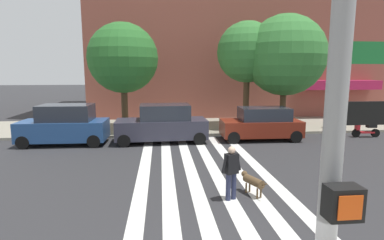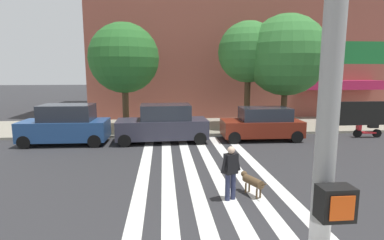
{
  "view_description": "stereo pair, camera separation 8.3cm",
  "coord_description": "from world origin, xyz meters",
  "px_view_note": "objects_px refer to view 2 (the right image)",
  "views": [
    {
      "loc": [
        -1.54,
        -3.18,
        3.8
      ],
      "look_at": [
        -0.38,
        8.05,
        1.99
      ],
      "focal_mm": 28.41,
      "sensor_mm": 36.0,
      "label": 1
    },
    {
      "loc": [
        -1.46,
        -3.18,
        3.8
      ],
      "look_at": [
        -0.38,
        8.05,
        1.99
      ],
      "focal_mm": 28.41,
      "sensor_mm": 36.0,
      "label": 2
    }
  ],
  "objects_px": {
    "parked_car_behind_first": "(163,124)",
    "street_tree_nearest": "(124,58)",
    "parked_scooter": "(367,129)",
    "pedestrian_dog_walker": "(231,170)",
    "parked_car_third_in_line": "(262,124)",
    "pedestrian_bystander": "(333,114)",
    "traffic_light_pole": "(333,106)",
    "street_tree_further": "(286,55)",
    "street_tree_middle": "(248,52)",
    "parked_car_near_curb": "(66,125)",
    "dog_on_leash": "(252,181)"
  },
  "relations": [
    {
      "from": "street_tree_further",
      "to": "parked_car_third_in_line",
      "type": "bearing_deg",
      "value": -132.09
    },
    {
      "from": "traffic_light_pole",
      "to": "street_tree_middle",
      "type": "height_order",
      "value": "street_tree_middle"
    },
    {
      "from": "parked_car_behind_first",
      "to": "street_tree_nearest",
      "type": "height_order",
      "value": "street_tree_nearest"
    },
    {
      "from": "dog_on_leash",
      "to": "pedestrian_bystander",
      "type": "relative_size",
      "value": 0.67
    },
    {
      "from": "traffic_light_pole",
      "to": "street_tree_middle",
      "type": "bearing_deg",
      "value": 76.43
    },
    {
      "from": "parked_car_near_curb",
      "to": "dog_on_leash",
      "type": "bearing_deg",
      "value": -43.72
    },
    {
      "from": "parked_scooter",
      "to": "street_tree_nearest",
      "type": "xyz_separation_m",
      "value": [
        -14.13,
        3.03,
        4.11
      ]
    },
    {
      "from": "street_tree_middle",
      "to": "street_tree_nearest",
      "type": "bearing_deg",
      "value": -177.64
    },
    {
      "from": "parked_scooter",
      "to": "dog_on_leash",
      "type": "height_order",
      "value": "parked_scooter"
    },
    {
      "from": "traffic_light_pole",
      "to": "street_tree_further",
      "type": "distance_m",
      "value": 17.56
    },
    {
      "from": "parked_car_behind_first",
      "to": "parked_car_near_curb",
      "type": "bearing_deg",
      "value": -179.97
    },
    {
      "from": "parked_car_behind_first",
      "to": "street_tree_middle",
      "type": "xyz_separation_m",
      "value": [
        5.56,
        3.36,
        4.03
      ]
    },
    {
      "from": "parked_car_behind_first",
      "to": "pedestrian_bystander",
      "type": "xyz_separation_m",
      "value": [
        10.93,
        2.22,
        0.1
      ]
    },
    {
      "from": "parked_scooter",
      "to": "pedestrian_dog_walker",
      "type": "xyz_separation_m",
      "value": [
        -9.83,
        -7.78,
        0.45
      ]
    },
    {
      "from": "parked_car_behind_first",
      "to": "street_tree_nearest",
      "type": "xyz_separation_m",
      "value": [
        -2.33,
        3.04,
        3.61
      ]
    },
    {
      "from": "traffic_light_pole",
      "to": "parked_car_near_curb",
      "type": "relative_size",
      "value": 1.31
    },
    {
      "from": "traffic_light_pole",
      "to": "pedestrian_dog_walker",
      "type": "distance_m",
      "value": 6.67
    },
    {
      "from": "traffic_light_pole",
      "to": "street_tree_nearest",
      "type": "distance_m",
      "value": 17.36
    },
    {
      "from": "traffic_light_pole",
      "to": "street_tree_further",
      "type": "height_order",
      "value": "street_tree_further"
    },
    {
      "from": "dog_on_leash",
      "to": "pedestrian_bystander",
      "type": "bearing_deg",
      "value": 49.73
    },
    {
      "from": "street_tree_nearest",
      "to": "pedestrian_bystander",
      "type": "distance_m",
      "value": 13.74
    },
    {
      "from": "parked_car_third_in_line",
      "to": "pedestrian_bystander",
      "type": "height_order",
      "value": "parked_car_third_in_line"
    },
    {
      "from": "street_tree_middle",
      "to": "pedestrian_bystander",
      "type": "xyz_separation_m",
      "value": [
        5.37,
        -1.15,
        -3.93
      ]
    },
    {
      "from": "parked_car_behind_first",
      "to": "parked_car_third_in_line",
      "type": "distance_m",
      "value": 5.51
    },
    {
      "from": "traffic_light_pole",
      "to": "pedestrian_dog_walker",
      "type": "relative_size",
      "value": 3.54
    },
    {
      "from": "parked_scooter",
      "to": "street_tree_nearest",
      "type": "height_order",
      "value": "street_tree_nearest"
    },
    {
      "from": "street_tree_middle",
      "to": "pedestrian_dog_walker",
      "type": "distance_m",
      "value": 12.39
    },
    {
      "from": "parked_car_third_in_line",
      "to": "parked_scooter",
      "type": "bearing_deg",
      "value": 0.06
    },
    {
      "from": "pedestrian_dog_walker",
      "to": "street_tree_middle",
      "type": "bearing_deg",
      "value": 72.16
    },
    {
      "from": "parked_car_third_in_line",
      "to": "street_tree_nearest",
      "type": "height_order",
      "value": "street_tree_nearest"
    },
    {
      "from": "traffic_light_pole",
      "to": "parked_car_third_in_line",
      "type": "height_order",
      "value": "traffic_light_pole"
    },
    {
      "from": "street_tree_nearest",
      "to": "parked_car_third_in_line",
      "type": "bearing_deg",
      "value": -21.19
    },
    {
      "from": "parked_scooter",
      "to": "street_tree_middle",
      "type": "xyz_separation_m",
      "value": [
        -6.25,
        3.36,
        4.53
      ]
    },
    {
      "from": "street_tree_nearest",
      "to": "street_tree_further",
      "type": "distance_m",
      "value": 10.06
    },
    {
      "from": "street_tree_nearest",
      "to": "parked_car_near_curb",
      "type": "bearing_deg",
      "value": -132.31
    },
    {
      "from": "street_tree_middle",
      "to": "parked_scooter",
      "type": "bearing_deg",
      "value": -28.24
    },
    {
      "from": "traffic_light_pole",
      "to": "street_tree_further",
      "type": "xyz_separation_m",
      "value": [
        6.33,
        16.33,
        1.26
      ]
    },
    {
      "from": "street_tree_further",
      "to": "dog_on_leash",
      "type": "bearing_deg",
      "value": -116.76
    },
    {
      "from": "traffic_light_pole",
      "to": "parked_scooter",
      "type": "bearing_deg",
      "value": 53.15
    },
    {
      "from": "street_tree_nearest",
      "to": "pedestrian_dog_walker",
      "type": "relative_size",
      "value": 4.02
    },
    {
      "from": "street_tree_middle",
      "to": "pedestrian_bystander",
      "type": "height_order",
      "value": "street_tree_middle"
    },
    {
      "from": "parked_car_near_curb",
      "to": "parked_scooter",
      "type": "xyz_separation_m",
      "value": [
        16.9,
        0.01,
        -0.53
      ]
    },
    {
      "from": "parked_car_third_in_line",
      "to": "dog_on_leash",
      "type": "height_order",
      "value": "parked_car_third_in_line"
    },
    {
      "from": "parked_car_behind_first",
      "to": "parked_car_third_in_line",
      "type": "bearing_deg",
      "value": -0.03
    },
    {
      "from": "pedestrian_bystander",
      "to": "street_tree_nearest",
      "type": "bearing_deg",
      "value": 176.46
    },
    {
      "from": "street_tree_further",
      "to": "pedestrian_dog_walker",
      "type": "xyz_separation_m",
      "value": [
        -5.75,
        -10.22,
        -3.86
      ]
    },
    {
      "from": "parked_scooter",
      "to": "parked_car_behind_first",
      "type": "bearing_deg",
      "value": -179.98
    },
    {
      "from": "parked_car_near_curb",
      "to": "street_tree_further",
      "type": "height_order",
      "value": "street_tree_further"
    },
    {
      "from": "street_tree_nearest",
      "to": "street_tree_further",
      "type": "xyz_separation_m",
      "value": [
        10.05,
        -0.6,
        0.19
      ]
    },
    {
      "from": "traffic_light_pole",
      "to": "street_tree_nearest",
      "type": "height_order",
      "value": "street_tree_nearest"
    }
  ]
}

